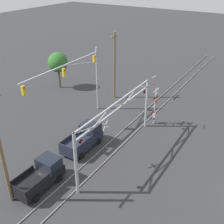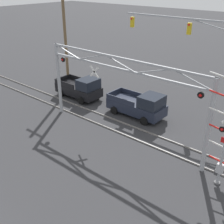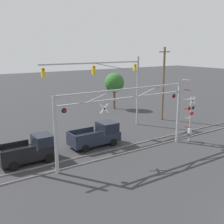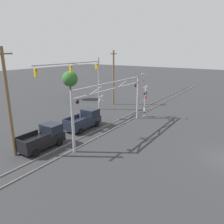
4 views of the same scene
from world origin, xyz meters
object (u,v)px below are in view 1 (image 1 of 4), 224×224
at_px(crossing_gantry, 118,119).
at_px(background_tree_beyond_span, 58,63).
at_px(crossing_signal_mast, 155,106).
at_px(utility_pole_right, 115,65).
at_px(pickup_truck_following, 41,176).
at_px(pickup_truck_lead, 84,138).
at_px(traffic_signal_span, 82,74).
at_px(utility_pole_left, 1,150).

bearing_deg(crossing_gantry, background_tree_beyond_span, 58.38).
height_order(crossing_signal_mast, background_tree_beyond_span, crossing_signal_mast).
relative_size(crossing_signal_mast, utility_pole_right, 0.68).
height_order(pickup_truck_following, utility_pole_right, utility_pole_right).
bearing_deg(pickup_truck_lead, background_tree_beyond_span, 49.80).
bearing_deg(crossing_gantry, pickup_truck_lead, 101.45).
relative_size(traffic_signal_span, utility_pole_left, 1.27).
bearing_deg(pickup_truck_lead, utility_pole_right, 17.02).
bearing_deg(crossing_gantry, crossing_signal_mast, -4.44).
bearing_deg(crossing_signal_mast, background_tree_beyond_span, 81.28).
bearing_deg(utility_pole_right, crossing_gantry, -147.38).
xyz_separation_m(traffic_signal_span, background_tree_beyond_span, (5.96, 9.21, -1.77)).
height_order(traffic_signal_span, utility_pole_right, utility_pole_right).
xyz_separation_m(traffic_signal_span, utility_pole_left, (-14.29, -3.31, -0.79)).
relative_size(crossing_gantry, utility_pole_right, 1.41).
relative_size(crossing_gantry, crossing_signal_mast, 2.06).
height_order(pickup_truck_lead, pickup_truck_following, same).
height_order(crossing_gantry, pickup_truck_following, crossing_gantry).
relative_size(crossing_gantry, utility_pole_left, 1.36).
relative_size(crossing_signal_mast, pickup_truck_following, 1.39).
bearing_deg(pickup_truck_following, crossing_signal_mast, -14.46).
relative_size(pickup_truck_lead, utility_pole_left, 0.51).
xyz_separation_m(crossing_gantry, background_tree_beyond_span, (10.22, 16.60, 0.01)).
distance_m(traffic_signal_span, utility_pole_left, 14.69).
bearing_deg(utility_pole_left, pickup_truck_following, -17.10).
distance_m(utility_pole_left, background_tree_beyond_span, 23.83).
height_order(crossing_signal_mast, traffic_signal_span, traffic_signal_span).
xyz_separation_m(traffic_signal_span, pickup_truck_following, (-11.65, -4.12, -4.80)).
xyz_separation_m(crossing_signal_mast, background_tree_beyond_span, (2.64, 17.19, 1.69)).
xyz_separation_m(pickup_truck_following, utility_pole_right, (18.94, 4.12, 3.85)).
xyz_separation_m(crossing_gantry, pickup_truck_lead, (-0.74, 3.63, -3.02)).
xyz_separation_m(crossing_gantry, traffic_signal_span, (4.27, 7.39, 1.78)).
relative_size(traffic_signal_span, pickup_truck_following, 2.68).
bearing_deg(pickup_truck_lead, utility_pole_left, 177.22).
bearing_deg(utility_pole_right, pickup_truck_lead, -162.98).
distance_m(crossing_gantry, utility_pole_right, 13.74).
height_order(traffic_signal_span, pickup_truck_lead, traffic_signal_span).
bearing_deg(crossing_gantry, utility_pole_right, 32.62).
distance_m(pickup_truck_following, utility_pole_right, 19.76).
distance_m(crossing_gantry, traffic_signal_span, 8.72).
distance_m(crossing_gantry, pickup_truck_following, 8.62).
relative_size(crossing_signal_mast, background_tree_beyond_span, 1.15).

